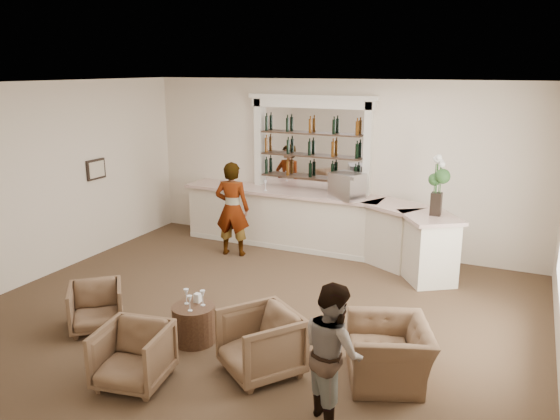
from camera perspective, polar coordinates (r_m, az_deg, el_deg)
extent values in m
plane|color=#503928|center=(8.17, -2.65, -10.77)|extent=(8.00, 8.00, 0.00)
cube|color=beige|center=(10.77, 5.87, 4.66)|extent=(8.00, 0.04, 3.30)
cube|color=beige|center=(10.07, -23.45, 2.82)|extent=(0.04, 7.00, 3.30)
cube|color=silver|center=(7.38, -2.96, 13.03)|extent=(8.00, 7.00, 0.04)
cube|color=black|center=(10.87, -18.68, 4.05)|extent=(0.04, 0.46, 0.38)
cube|color=beige|center=(10.85, -18.58, 4.04)|extent=(0.01, 0.38, 0.30)
cube|color=white|center=(11.06, 0.22, -0.90)|extent=(4.00, 0.70, 1.08)
cube|color=#CBA99E|center=(10.90, 0.18, 1.96)|extent=(4.10, 0.82, 0.06)
cube|color=white|center=(10.13, 11.86, -2.70)|extent=(1.12, 1.04, 1.08)
cube|color=#CBA99E|center=(9.95, 12.01, 0.40)|extent=(1.27, 1.19, 0.06)
cube|color=white|center=(9.52, 15.25, -4.04)|extent=(1.08, 1.14, 1.08)
cube|color=#CBA99E|center=(9.33, 15.46, -0.76)|extent=(1.24, 1.29, 0.06)
cube|color=silver|center=(10.91, -0.50, -3.80)|extent=(4.00, 0.06, 0.10)
cube|color=white|center=(10.87, 3.37, 6.41)|extent=(2.15, 0.02, 1.65)
cube|color=silver|center=(11.36, -2.19, 4.23)|extent=(0.14, 0.16, 2.90)
cube|color=silver|center=(10.54, 9.04, 3.23)|extent=(0.14, 0.16, 2.90)
cube|color=silver|center=(10.72, 3.32, 11.08)|extent=(2.52, 0.16, 0.18)
cube|color=silver|center=(10.72, 3.33, 11.72)|extent=(2.64, 0.20, 0.08)
cube|color=#36261B|center=(10.87, 3.11, 3.36)|extent=(2.05, 0.20, 0.03)
cube|color=#36261B|center=(10.79, 3.15, 5.65)|extent=(2.05, 0.20, 0.03)
cube|color=#36261B|center=(10.73, 3.18, 7.97)|extent=(2.05, 0.20, 0.03)
cylinder|color=#503822|center=(7.39, -8.98, -11.68)|extent=(0.56, 0.56, 0.50)
imported|color=gray|center=(10.39, -5.01, 0.11)|extent=(0.74, 0.56, 1.81)
imported|color=gray|center=(5.70, 5.55, -14.52)|extent=(0.90, 0.90, 1.47)
imported|color=brown|center=(8.02, -18.67, -9.57)|extent=(0.99, 0.99, 0.65)
imported|color=brown|center=(6.60, -15.10, -14.49)|extent=(0.88, 0.89, 0.70)
imported|color=brown|center=(6.57, -2.03, -13.73)|extent=(1.17, 1.17, 0.77)
imported|color=brown|center=(6.61, 11.34, -14.35)|extent=(1.23, 1.30, 0.67)
cube|color=#B2B2B7|center=(10.20, 7.00, 2.54)|extent=(0.69, 0.64, 0.48)
cube|color=black|center=(9.35, 15.99, 0.61)|extent=(0.17, 0.17, 0.38)
cube|color=white|center=(7.38, -8.60, -9.06)|extent=(0.08, 0.08, 0.12)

